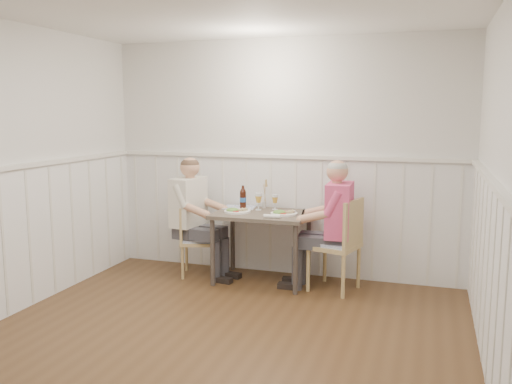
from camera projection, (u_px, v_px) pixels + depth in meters
ground_plane at (205, 355)px, 4.07m from camera, size 4.50×4.50×0.00m
room_shell at (202, 153)px, 3.84m from camera, size 4.04×4.54×2.60m
wainscot at (236, 244)px, 4.61m from camera, size 4.00×4.49×1.34m
dining_table at (262, 222)px, 5.74m from camera, size 0.99×0.70×0.75m
chair_right at (340, 241)px, 5.45m from camera, size 0.55×0.55×0.95m
chair_left at (194, 238)px, 6.00m from camera, size 0.47×0.47×0.79m
man_in_pink at (335, 236)px, 5.47m from camera, size 0.63×0.44×1.36m
diner_cream at (192, 225)px, 5.99m from camera, size 0.67×0.47×1.34m
plate_man at (283, 212)px, 5.62m from camera, size 0.28×0.28×0.07m
plate_diner at (236, 210)px, 5.74m from camera, size 0.28×0.28×0.07m
beer_glass_a at (275, 199)px, 5.89m from camera, size 0.07×0.07×0.17m
beer_glass_b at (259, 199)px, 5.86m from camera, size 0.07×0.07×0.19m
beer_bottle at (243, 198)px, 5.96m from camera, size 0.07×0.07×0.26m
rolled_napkin at (272, 216)px, 5.43m from camera, size 0.18×0.06×0.04m
grass_vase at (264, 195)px, 5.98m from camera, size 0.04×0.04×0.34m
gingham_mat at (240, 207)px, 6.03m from camera, size 0.38×0.32×0.01m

